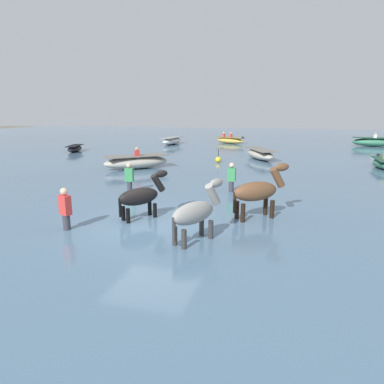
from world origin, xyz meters
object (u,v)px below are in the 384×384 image
Objects in this scene: person_onlooker_right at (231,181)px; channel_buoy at (218,159)px; boat_distant_east at (230,140)px; person_onlooker_left at (66,215)px; boat_distant_west at (136,162)px; boat_far_inshore at (75,148)px; boat_mid_outer at (260,154)px; boat_near_port at (374,142)px; horse_lead_grey at (195,214)px; horse_flank_black at (141,198)px; boat_near_starboard at (383,163)px; boat_mid_channel at (172,141)px; person_spectator_far at (129,182)px; horse_trailing_bay at (258,193)px.

person_onlooker_right is 1.96× the size of channel_buoy.
person_onlooker_left is at bearing -91.07° from boat_distant_east.
person_onlooker_left is at bearing -123.20° from person_onlooker_right.
boat_distant_east is 0.90× the size of boat_distant_west.
boat_far_inshore is at bearing 167.40° from channel_buoy.
boat_mid_outer is at bearing -2.00° from boat_far_inshore.
horse_lead_grey is at bearing -110.51° from boat_near_port.
boat_mid_outer reaches higher than boat_far_inshore.
horse_flank_black is 0.71× the size of boat_far_inshore.
boat_near_starboard is at bearing -14.58° from boat_mid_outer.
boat_mid_outer is at bearing -42.42° from boat_mid_channel.
person_onlooker_left is at bearing -104.95° from boat_mid_outer.
person_onlooker_right is (3.94, 1.11, 0.00)m from person_spectator_far.
horse_trailing_bay is 0.58× the size of boat_distant_west.
horse_flank_black is 1.14× the size of person_onlooker_left.
horse_lead_grey is 1.19× the size of person_onlooker_right.
boat_distant_east reaches higher than channel_buoy.
boat_near_port is 2.27× the size of person_onlooker_left.
boat_mid_outer is (8.95, -8.18, 0.00)m from boat_mid_channel.
boat_mid_outer is (-7.03, 1.83, 0.07)m from boat_near_starboard.
horse_trailing_bay is at bearing -118.77° from boat_near_starboard.
person_onlooker_left reaches higher than boat_near_starboard.
boat_mid_channel is 1.03× the size of boat_distant_west.
boat_mid_channel reaches higher than boat_far_inshore.
channel_buoy is at bearing -12.60° from boat_far_inshore.
boat_distant_west is at bearing 145.05° from person_onlooker_right.
boat_far_inshore is at bearing 142.58° from boat_distant_west.
horse_lead_grey reaches higher than channel_buoy.
boat_far_inshore is at bearing 129.42° from horse_flank_black.
horse_lead_grey is 0.74× the size of boat_near_starboard.
boat_near_starboard is 0.73× the size of boat_distant_west.
boat_distant_east is at bearing 96.96° from horse_lead_grey.
boat_near_port is 14.58m from boat_mid_outer.
boat_near_port is 13.11m from boat_distant_east.
boat_near_starboard reaches higher than boat_mid_channel.
horse_flank_black is 0.71× the size of boat_near_starboard.
boat_distant_west is at bearing -164.13° from boat_near_starboard.
boat_near_starboard is at bearing 47.12° from person_onlooker_right.
boat_near_starboard is at bearing 61.01° from horse_lead_grey.
horse_lead_grey is 21.23m from boat_far_inshore.
channel_buoy is at bearing 89.43° from horse_flank_black.
person_spectator_far is 4.10m from person_onlooker_right.
boat_mid_channel is at bearing 53.94° from boat_far_inshore.
boat_distant_west is 0.92× the size of boat_mid_outer.
horse_flank_black is at bearing -90.57° from channel_buoy.
boat_distant_west is (-2.80, -16.08, 0.06)m from boat_distant_east.
boat_distant_east is at bearing -176.92° from boat_near_port.
horse_lead_grey is 11.44m from boat_distant_west.
person_spectator_far is at bearing 131.17° from horse_lead_grey.
boat_distant_east is 3.89× the size of channel_buoy.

